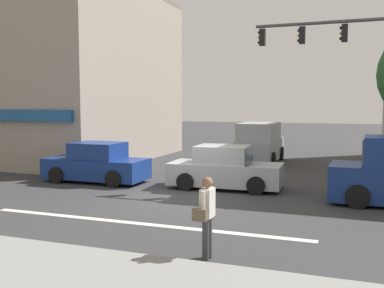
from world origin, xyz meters
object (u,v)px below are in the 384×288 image
utility_pole_near_left (73,78)px  traffic_light_mast (355,69)px  sedan_waiting_far (96,164)px  sedan_parked_curbside (225,169)px  van_crossing_center (260,143)px  pedestrian_foreground_with_bag (207,213)px

utility_pole_near_left → traffic_light_mast: (13.43, -2.78, -0.12)m
traffic_light_mast → sedan_waiting_far: bearing=-172.1°
utility_pole_near_left → sedan_waiting_far: size_ratio=2.08×
utility_pole_near_left → sedan_parked_curbside: size_ratio=2.05×
van_crossing_center → utility_pole_near_left: bearing=-155.2°
sedan_parked_curbside → pedestrian_foreground_with_bag: pedestrian_foreground_with_bag is taller
utility_pole_near_left → van_crossing_center: (8.74, 4.05, -3.42)m
pedestrian_foreground_with_bag → sedan_waiting_far: bearing=134.7°
sedan_waiting_far → utility_pole_near_left: bearing=133.1°
utility_pole_near_left → van_crossing_center: utility_pole_near_left is taller
sedan_waiting_far → pedestrian_foreground_with_bag: bearing=-45.3°
pedestrian_foreground_with_bag → van_crossing_center: bearing=97.7°
utility_pole_near_left → sedan_waiting_far: (3.85, -4.10, -3.71)m
sedan_waiting_far → pedestrian_foreground_with_bag: pedestrian_foreground_with_bag is taller
traffic_light_mast → sedan_waiting_far: 10.32m
sedan_waiting_far → pedestrian_foreground_with_bag: 9.87m
sedan_waiting_far → sedan_parked_curbside: 5.21m
utility_pole_near_left → pedestrian_foreground_with_bag: utility_pole_near_left is taller
sedan_waiting_far → traffic_light_mast: bearing=7.9°
traffic_light_mast → pedestrian_foreground_with_bag: (-2.64, -8.34, -3.35)m
utility_pole_near_left → van_crossing_center: 10.22m
sedan_parked_curbside → pedestrian_foreground_with_bag: (1.75, -7.43, 0.24)m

